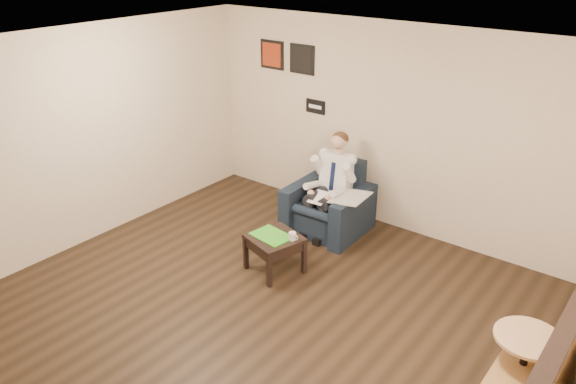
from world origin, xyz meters
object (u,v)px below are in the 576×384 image
Objects in this scene: side_table at (275,254)px; cafe_table at (522,370)px; green_folder at (272,236)px; armchair at (328,199)px; seated_man at (324,190)px; coffee_mug at (292,236)px; smartphone at (288,234)px.

cafe_table reaches higher than side_table.
green_folder is at bearing -162.40° from side_table.
armchair reaches higher than green_folder.
green_folder is (0.03, -1.15, -0.18)m from seated_man.
coffee_mug is 2.85m from cafe_table.
side_table is 0.81× the size of cafe_table.
green_folder reaches higher than side_table.
coffee_mug is at bearing 171.16° from cafe_table.
armchair reaches higher than coffee_mug.
side_table is at bearing -88.46° from armchair.
green_folder is 3.09m from cafe_table.
side_table is at bearing 173.05° from cafe_table.
coffee_mug reaches higher than green_folder.
cafe_table is (2.93, -0.51, -0.12)m from smartphone.
seated_man is at bearing 154.10° from cafe_table.
cafe_table is at bearing -8.84° from coffee_mug.
side_table is at bearing 17.60° from green_folder.
side_table is at bearing -162.40° from coffee_mug.
cafe_table reaches higher than smartphone.
coffee_mug is at bearing -78.21° from armchair.
armchair reaches higher than smartphone.
green_folder is 0.66× the size of cafe_table.
green_folder reaches higher than smartphone.
green_folder is (0.04, -1.27, -0.00)m from armchair.
seated_man is 2.80× the size of green_folder.
coffee_mug is (0.21, 0.07, 0.28)m from side_table.
smartphone is (-0.12, 0.08, -0.04)m from coffee_mug.
smartphone is at bearing -83.15° from armchair.
side_table is (0.07, -1.26, -0.24)m from armchair.
armchair is 1.28m from side_table.
coffee_mug is (0.25, 0.08, 0.04)m from green_folder.
coffee_mug is (0.29, -1.19, 0.04)m from armchair.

